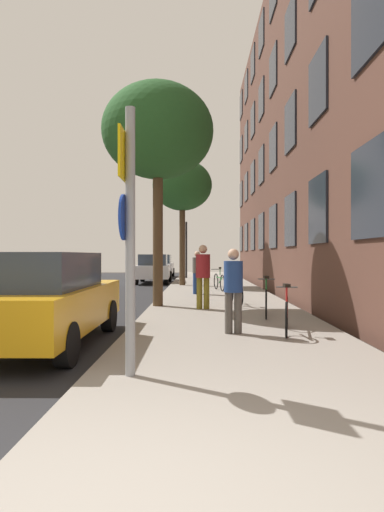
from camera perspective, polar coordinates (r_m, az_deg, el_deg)
ground_plane at (r=17.54m, az=-8.37°, el=-5.08°), size 41.80×41.80×0.00m
road_asphalt at (r=17.99m, az=-15.01°, el=-4.93°), size 7.00×38.00×0.01m
sidewalk at (r=17.32m, az=3.18°, el=-4.94°), size 4.20×38.00×0.12m
building_facade at (r=17.84m, az=11.99°, el=17.14°), size 0.56×27.00×13.58m
sign_post at (r=5.11m, az=-8.76°, el=4.33°), size 0.16×0.60×3.26m
traffic_light at (r=26.71m, az=-1.01°, el=2.28°), size 0.43×0.24×3.62m
tree_near at (r=12.55m, az=-4.72°, el=16.57°), size 3.23×3.23×6.43m
tree_far at (r=20.62m, az=-1.35°, el=9.59°), size 2.92×2.92×6.15m
bicycle_0 at (r=8.08m, az=12.89°, el=-7.72°), size 0.52×1.62×0.94m
bicycle_1 at (r=10.12m, az=10.17°, el=-6.04°), size 0.45×1.65×0.98m
bicycle_2 at (r=12.28m, az=5.94°, el=-4.98°), size 0.46×1.74×0.96m
bicycle_3 at (r=17.35m, az=3.75°, el=-3.48°), size 0.51×1.72×0.97m
bicycle_4 at (r=19.16m, az=5.28°, el=-3.13°), size 0.54×1.71×0.98m
pedestrian_0 at (r=7.79m, az=5.71°, el=-4.00°), size 0.49×0.49×1.59m
pedestrian_1 at (r=11.29m, az=1.52°, el=-2.27°), size 0.44×0.44×1.75m
pedestrian_2 at (r=15.62m, az=0.73°, el=-1.88°), size 0.50×0.50×1.62m
car_0 at (r=7.61m, az=-19.62°, el=-5.50°), size 1.82×4.31×1.62m
car_1 at (r=23.48m, az=-5.31°, el=-1.71°), size 1.95×4.21×1.62m
car_2 at (r=29.16m, az=-4.49°, el=-1.35°), size 1.93×4.36×1.62m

